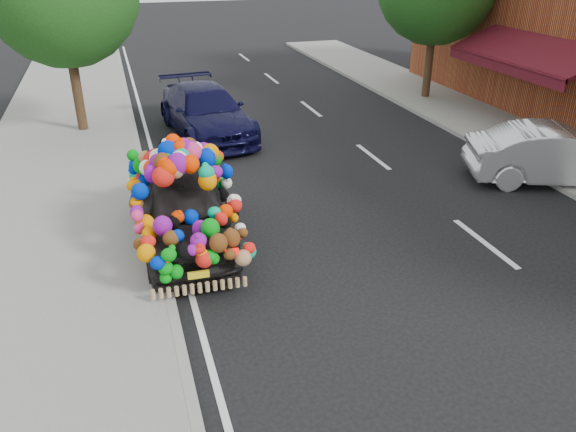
% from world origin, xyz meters
% --- Properties ---
extents(ground, '(100.00, 100.00, 0.00)m').
position_xyz_m(ground, '(0.00, 0.00, 0.00)').
color(ground, black).
rests_on(ground, ground).
extents(sidewalk, '(4.00, 60.00, 0.12)m').
position_xyz_m(sidewalk, '(-4.30, 0.00, 0.06)').
color(sidewalk, gray).
rests_on(sidewalk, ground).
extents(kerb, '(0.15, 60.00, 0.13)m').
position_xyz_m(kerb, '(-2.35, 0.00, 0.07)').
color(kerb, gray).
rests_on(kerb, ground).
extents(footpath_far, '(3.00, 40.00, 0.12)m').
position_xyz_m(footpath_far, '(8.20, 3.00, 0.06)').
color(footpath_far, gray).
rests_on(footpath_far, ground).
extents(lane_markings, '(6.00, 50.00, 0.01)m').
position_xyz_m(lane_markings, '(3.60, 0.00, 0.01)').
color(lane_markings, silver).
rests_on(lane_markings, ground).
extents(plush_art_car, '(2.13, 4.26, 2.01)m').
position_xyz_m(plush_art_car, '(-1.80, 1.74, 1.02)').
color(plush_art_car, black).
rests_on(plush_art_car, ground).
extents(navy_sedan, '(2.51, 5.06, 1.41)m').
position_xyz_m(navy_sedan, '(-0.29, 8.18, 0.71)').
color(navy_sedan, black).
rests_on(navy_sedan, ground).
extents(silver_hatchback, '(4.34, 2.78, 1.35)m').
position_xyz_m(silver_hatchback, '(6.95, 2.14, 0.67)').
color(silver_hatchback, silver).
rests_on(silver_hatchback, ground).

